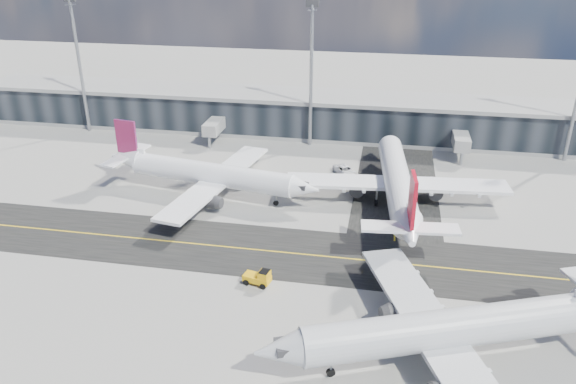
# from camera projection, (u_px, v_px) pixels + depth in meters

# --- Properties ---
(ground) EXTENTS (300.00, 300.00, 0.00)m
(ground) POSITION_uv_depth(u_px,v_px,m) (256.00, 266.00, 74.67)
(ground) COLOR gray
(ground) RESTS_ON ground
(taxiway_lanes) EXTENTS (180.00, 63.00, 0.03)m
(taxiway_lanes) POSITION_uv_depth(u_px,v_px,m) (299.00, 230.00, 83.60)
(taxiway_lanes) COLOR black
(taxiway_lanes) RESTS_ON ground
(terminal_concourse) EXTENTS (152.00, 19.80, 8.80)m
(terminal_concourse) POSITION_uv_depth(u_px,v_px,m) (315.00, 116.00, 121.97)
(terminal_concourse) COLOR black
(terminal_concourse) RESTS_ON ground
(floodlight_masts) EXTENTS (102.50, 0.70, 28.90)m
(floodlight_masts) POSITION_uv_depth(u_px,v_px,m) (311.00, 70.00, 110.96)
(floodlight_masts) COLOR gray
(floodlight_masts) RESTS_ON ground
(airliner_af) EXTENTS (38.26, 32.78, 11.36)m
(airliner_af) POSITION_uv_depth(u_px,v_px,m) (209.00, 174.00, 93.45)
(airliner_af) COLOR white
(airliner_af) RESTS_ON ground
(airliner_redtail) EXTENTS (36.26, 42.47, 12.57)m
(airliner_redtail) POSITION_uv_depth(u_px,v_px,m) (397.00, 182.00, 89.43)
(airliner_redtail) COLOR white
(airliner_redtail) RESTS_ON ground
(airliner_near) EXTENTS (39.22, 33.93, 12.06)m
(airliner_near) POSITION_uv_depth(u_px,v_px,m) (454.00, 329.00, 56.55)
(airliner_near) COLOR #BABDBF
(airliner_near) RESTS_ON ground
(baggage_tug) EXTENTS (3.69, 2.39, 2.15)m
(baggage_tug) POSITION_uv_depth(u_px,v_px,m) (259.00, 277.00, 70.19)
(baggage_tug) COLOR #ECAC0C
(baggage_tug) RESTS_ON ground
(service_van) EXTENTS (5.51, 6.29, 1.61)m
(service_van) POSITION_uv_depth(u_px,v_px,m) (346.00, 171.00, 102.43)
(service_van) COLOR white
(service_van) RESTS_ON ground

